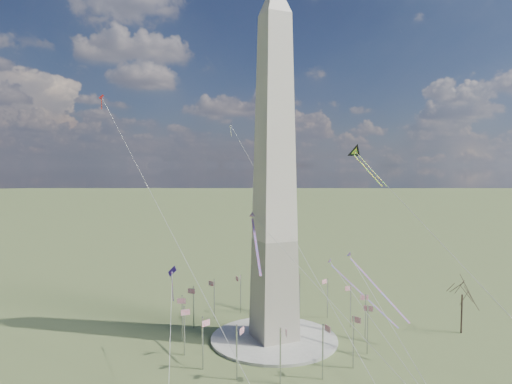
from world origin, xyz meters
name	(u,v)px	position (x,y,z in m)	size (l,w,h in m)	color
ground	(274,340)	(0.00, 0.00, 0.00)	(2000.00, 2000.00, 0.00)	#475B2D
plaza	(274,339)	(0.00, 0.00, 0.40)	(36.00, 36.00, 0.80)	#B9B7A9
washington_monument	(274,172)	(0.00, 0.00, 47.95)	(15.56, 15.56, 100.00)	#A79A8C
flagpole_ring	(274,315)	(0.00, 0.00, 7.27)	(54.40, 54.40, 13.00)	#B6B8BD
tree_near	(462,292)	(53.36, -17.08, 12.41)	(9.94, 9.94, 17.40)	#49352C
kite_delta_black	(357,154)	(36.24, 11.94, 53.37)	(6.11, 16.47, 13.73)	black
kite_diamond_purple	(172,275)	(-28.72, 1.36, 21.23)	(1.73, 3.06, 9.64)	navy
kite_streamer_left	(368,277)	(22.05, -13.70, 19.08)	(5.09, 21.62, 14.94)	#E42444
kite_streamer_mid	(255,236)	(-7.77, -4.35, 31.04)	(6.85, 19.17, 13.51)	#E42444
kite_streamer_right	(351,283)	(23.74, -3.38, 14.84)	(10.07, 22.54, 16.29)	#E42444
kite_small_red	(101,98)	(-42.08, 41.09, 71.29)	(1.58, 1.77, 4.85)	red
kite_small_white	(231,126)	(4.27, 46.85, 64.28)	(1.71, 2.44, 5.09)	silver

